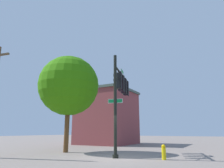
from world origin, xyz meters
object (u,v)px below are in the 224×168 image
(signal_pole_assembly, at_px, (120,89))
(tree_mid, at_px, (69,86))
(brick_building, at_px, (108,117))
(fire_hydrant, at_px, (164,152))

(signal_pole_assembly, relative_size, tree_mid, 0.85)
(brick_building, bearing_deg, fire_hydrant, -137.57)
(fire_hydrant, bearing_deg, brick_building, 42.43)
(fire_hydrant, distance_m, brick_building, 14.88)
(brick_building, bearing_deg, tree_mid, -167.67)
(signal_pole_assembly, xyz_separation_m, fire_hydrant, (-1.00, -3.18, -4.14))
(signal_pole_assembly, relative_size, fire_hydrant, 7.81)
(fire_hydrant, height_order, tree_mid, tree_mid)
(brick_building, bearing_deg, signal_pole_assembly, -145.70)
(fire_hydrant, height_order, brick_building, brick_building)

